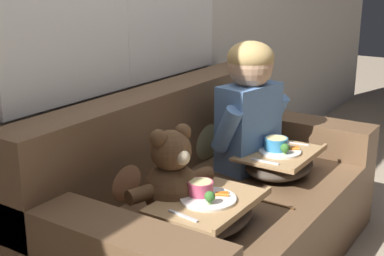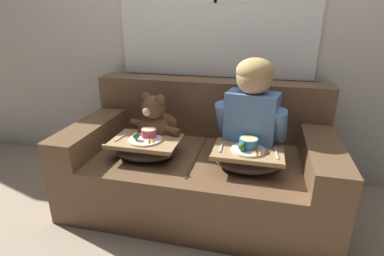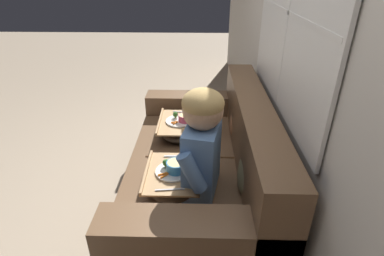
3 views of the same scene
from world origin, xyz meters
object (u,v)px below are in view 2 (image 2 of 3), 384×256
(throw_pillow_behind_child, at_px, (252,121))
(lap_tray_child, at_px, (247,158))
(couch, at_px, (201,161))
(child_figure, at_px, (252,105))
(lap_tray_teddy, at_px, (146,147))
(teddy_bear, at_px, (154,125))
(throw_pillow_behind_teddy, at_px, (167,114))

(throw_pillow_behind_child, relative_size, lap_tray_child, 0.79)
(lap_tray_child, bearing_deg, couch, 147.61)
(child_figure, relative_size, lap_tray_teddy, 1.45)
(couch, distance_m, teddy_bear, 0.45)
(couch, bearing_deg, child_figure, -6.35)
(lap_tray_child, bearing_deg, throw_pillow_behind_teddy, 146.00)
(throw_pillow_behind_child, relative_size, throw_pillow_behind_teddy, 1.10)
(throw_pillow_behind_teddy, bearing_deg, teddy_bear, -90.32)
(couch, height_order, teddy_bear, couch)
(child_figure, bearing_deg, throw_pillow_behind_child, 89.95)
(teddy_bear, bearing_deg, lap_tray_teddy, -89.43)
(throw_pillow_behind_child, bearing_deg, lap_tray_child, -90.03)
(teddy_bear, bearing_deg, throw_pillow_behind_child, 22.68)
(throw_pillow_behind_teddy, bearing_deg, throw_pillow_behind_child, 0.00)
(throw_pillow_behind_teddy, xyz_separation_m, teddy_bear, (-0.00, -0.29, 0.01))
(child_figure, distance_m, lap_tray_child, 0.35)
(throw_pillow_behind_child, bearing_deg, couch, -144.45)
(throw_pillow_behind_child, bearing_deg, teddy_bear, -157.32)
(throw_pillow_behind_child, relative_size, teddy_bear, 0.81)
(teddy_bear, bearing_deg, throw_pillow_behind_teddy, 89.68)
(throw_pillow_behind_teddy, height_order, teddy_bear, teddy_bear)
(throw_pillow_behind_teddy, distance_m, teddy_bear, 0.29)
(teddy_bear, bearing_deg, couch, 6.98)
(lap_tray_teddy, bearing_deg, child_figure, 14.62)
(throw_pillow_behind_child, distance_m, throw_pillow_behind_teddy, 0.69)
(lap_tray_teddy, bearing_deg, throw_pillow_behind_teddy, 90.02)
(teddy_bear, height_order, lap_tray_child, teddy_bear)
(throw_pillow_behind_teddy, xyz_separation_m, child_figure, (0.69, -0.29, 0.21))
(couch, xyz_separation_m, lap_tray_teddy, (-0.35, -0.22, 0.17))
(couch, bearing_deg, throw_pillow_behind_teddy, 144.45)
(couch, bearing_deg, lap_tray_child, -32.39)
(throw_pillow_behind_teddy, bearing_deg, lap_tray_child, -34.00)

